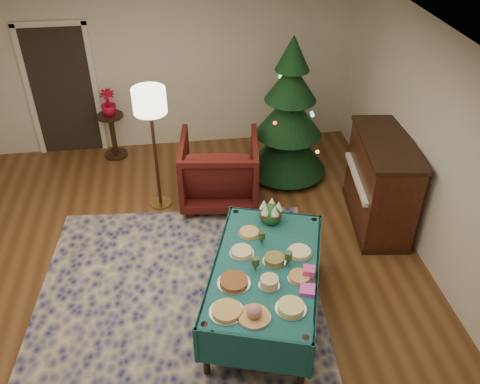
{
  "coord_description": "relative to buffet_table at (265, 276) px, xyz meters",
  "views": [
    {
      "loc": [
        0.12,
        -4.17,
        4.32
      ],
      "look_at": [
        0.78,
        0.6,
        0.92
      ],
      "focal_mm": 38.0,
      "sensor_mm": 36.0,
      "label": 1
    }
  ],
  "objects": [
    {
      "name": "room_shell",
      "position": [
        -0.9,
        0.46,
        0.77
      ],
      "size": [
        7.0,
        7.0,
        7.0
      ],
      "color": "#593319",
      "rests_on": "ground"
    },
    {
      "name": "doorway",
      "position": [
        -2.5,
        3.94,
        0.51
      ],
      "size": [
        1.08,
        0.04,
        2.16
      ],
      "color": "black",
      "rests_on": "ground"
    },
    {
      "name": "rug",
      "position": [
        -0.95,
        -0.14,
        -0.57
      ],
      "size": [
        3.51,
        4.43,
        0.02
      ],
      "primitive_type": "cube",
      "rotation": [
        0.0,
        0.0,
        -0.08
      ],
      "color": "#14164D",
      "rests_on": "ground"
    },
    {
      "name": "buffet_table",
      "position": [
        0.0,
        0.0,
        0.0
      ],
      "size": [
        1.59,
        2.1,
        0.73
      ],
      "color": "black",
      "rests_on": "ground"
    },
    {
      "name": "platter_0",
      "position": [
        -0.47,
        -0.56,
        0.17
      ],
      "size": [
        0.33,
        0.33,
        0.05
      ],
      "color": "silver",
      "rests_on": "buffet_table"
    },
    {
      "name": "platter_1",
      "position": [
        -0.23,
        -0.66,
        0.21
      ],
      "size": [
        0.31,
        0.31,
        0.16
      ],
      "color": "silver",
      "rests_on": "buffet_table"
    },
    {
      "name": "platter_2",
      "position": [
        0.12,
        -0.61,
        0.17
      ],
      "size": [
        0.29,
        0.29,
        0.06
      ],
      "color": "silver",
      "rests_on": "buffet_table"
    },
    {
      "name": "platter_3",
      "position": [
        -0.35,
        -0.21,
        0.17
      ],
      "size": [
        0.33,
        0.33,
        0.05
      ],
      "color": "silver",
      "rests_on": "buffet_table"
    },
    {
      "name": "platter_4",
      "position": [
        -0.02,
        -0.29,
        0.19
      ],
      "size": [
        0.21,
        0.21,
        0.1
      ],
      "color": "silver",
      "rests_on": "buffet_table"
    },
    {
      "name": "platter_5",
      "position": [
        0.3,
        -0.22,
        0.16
      ],
      "size": [
        0.25,
        0.25,
        0.04
      ],
      "color": "silver",
      "rests_on": "buffet_table"
    },
    {
      "name": "platter_6",
      "position": [
        -0.22,
        0.21,
        0.17
      ],
      "size": [
        0.26,
        0.26,
        0.05
      ],
      "color": "silver",
      "rests_on": "buffet_table"
    },
    {
      "name": "platter_7",
      "position": [
        0.09,
        0.04,
        0.18
      ],
      "size": [
        0.24,
        0.24,
        0.07
      ],
      "color": "silver",
      "rests_on": "buffet_table"
    },
    {
      "name": "platter_8",
      "position": [
        0.38,
        0.13,
        0.16
      ],
      "size": [
        0.28,
        0.28,
        0.04
      ],
      "color": "silver",
      "rests_on": "buffet_table"
    },
    {
      "name": "platter_9",
      "position": [
        -0.09,
        0.52,
        0.16
      ],
      "size": [
        0.25,
        0.25,
        0.04
      ],
      "color": "silver",
      "rests_on": "buffet_table"
    },
    {
      "name": "goblet_0",
      "position": [
        0.01,
        0.33,
        0.23
      ],
      "size": [
        0.08,
        0.08,
        0.17
      ],
      "color": "#2D471E",
      "rests_on": "buffet_table"
    },
    {
      "name": "goblet_1",
      "position": [
        0.22,
        -0.02,
        0.23
      ],
      "size": [
        0.08,
        0.08,
        0.17
      ],
      "color": "#2D471E",
      "rests_on": "buffet_table"
    },
    {
      "name": "goblet_2",
      "position": [
        -0.12,
        -0.06,
        0.23
      ],
      "size": [
        0.08,
        0.08,
        0.17
      ],
      "color": "#2D471E",
      "rests_on": "buffet_table"
    },
    {
      "name": "napkin_stack",
      "position": [
        0.33,
        -0.41,
        0.16
      ],
      "size": [
        0.18,
        0.18,
        0.04
      ],
      "primitive_type": "cube",
      "rotation": [
        0.0,
        0.0,
        -0.3
      ],
      "color": "#F544C9",
      "rests_on": "buffet_table"
    },
    {
      "name": "gift_box",
      "position": [
        0.39,
        -0.2,
        0.19
      ],
      "size": [
        0.15,
        0.15,
        0.1
      ],
      "primitive_type": "cube",
      "rotation": [
        0.0,
        0.0,
        -0.3
      ],
      "color": "#F54494",
      "rests_on": "buffet_table"
    },
    {
      "name": "centerpiece",
      "position": [
        0.18,
        0.7,
        0.27
      ],
      "size": [
        0.26,
        0.26,
        0.3
      ],
      "color": "#1E4C1E",
      "rests_on": "buffet_table"
    },
    {
      "name": "armchair",
      "position": [
        -0.25,
        2.21,
        -0.04
      ],
      "size": [
        1.17,
        1.11,
        1.09
      ],
      "primitive_type": "imported",
      "rotation": [
        0.0,
        0.0,
        3.01
      ],
      "color": "#45110E",
      "rests_on": "ground"
    },
    {
      "name": "floor_lamp",
      "position": [
        -1.1,
        2.2,
        0.92
      ],
      "size": [
        0.43,
        0.43,
        1.77
      ],
      "color": "#A57F3F",
      "rests_on": "ground"
    },
    {
      "name": "side_table",
      "position": [
        -1.81,
        3.66,
        -0.22
      ],
      "size": [
        0.41,
        0.41,
        0.74
      ],
      "color": "black",
      "rests_on": "ground"
    },
    {
      "name": "potted_plant",
      "position": [
        -1.81,
        3.66,
        0.27
      ],
      "size": [
        0.23,
        0.42,
        0.23
      ],
      "primitive_type": "imported",
      "color": "#A90C25",
      "rests_on": "side_table"
    },
    {
      "name": "christmas_tree",
      "position": [
        0.83,
        2.73,
        0.4
      ],
      "size": [
        1.56,
        1.56,
        2.18
      ],
      "color": "black",
      "rests_on": "ground"
    },
    {
      "name": "piano",
      "position": [
        1.78,
        1.43,
        0.02
      ],
      "size": [
        0.84,
        1.5,
        1.24
      ],
      "color": "black",
      "rests_on": "ground"
    }
  ]
}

